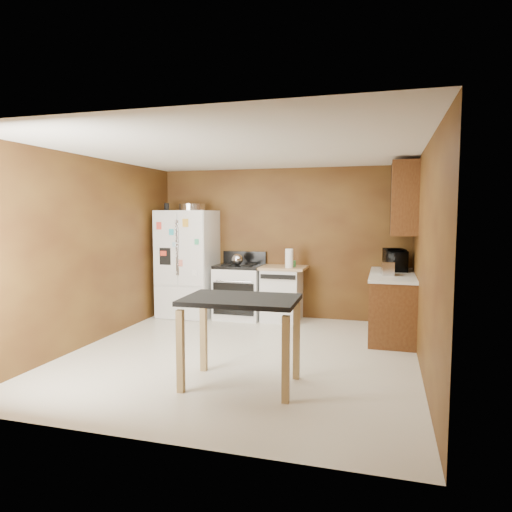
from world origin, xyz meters
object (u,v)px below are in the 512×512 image
at_px(pen_cup, 167,207).
at_px(microwave, 395,261).
at_px(green_canister, 293,264).
at_px(paper_towel, 289,258).
at_px(kettle, 237,260).
at_px(island, 241,312).
at_px(refrigerator, 188,263).
at_px(toaster, 388,268).
at_px(roasting_pan, 192,207).
at_px(gas_range, 240,291).
at_px(dishwasher, 282,293).

distance_m(pen_cup, microwave, 3.82).
bearing_deg(green_canister, paper_towel, -101.24).
bearing_deg(kettle, microwave, -0.60).
bearing_deg(pen_cup, island, -51.49).
bearing_deg(island, refrigerator, 123.32).
bearing_deg(refrigerator, green_canister, 3.11).
bearing_deg(toaster, roasting_pan, 162.54).
bearing_deg(island, toaster, 57.11).
distance_m(refrigerator, island, 3.37).
bearing_deg(gas_range, microwave, -2.55).
distance_m(kettle, refrigerator, 0.90).
relative_size(paper_towel, island, 0.26).
bearing_deg(green_canister, pen_cup, -176.18).
xyz_separation_m(paper_towel, toaster, (1.50, -0.55, -0.05)).
bearing_deg(green_canister, kettle, -172.37).
xyz_separation_m(pen_cup, dishwasher, (1.98, 0.13, -1.41)).
xyz_separation_m(pen_cup, microwave, (3.74, -0.00, -0.82)).
distance_m(roasting_pan, dishwasher, 2.10).
height_order(gas_range, dishwasher, gas_range).
xyz_separation_m(refrigerator, island, (1.85, -2.82, -0.14)).
relative_size(kettle, microwave, 0.36).
bearing_deg(paper_towel, island, -88.47).
xyz_separation_m(refrigerator, dishwasher, (1.63, 0.09, -0.45)).
bearing_deg(microwave, pen_cup, 79.63).
bearing_deg(dishwasher, pen_cup, -176.22).
distance_m(paper_towel, toaster, 1.60).
bearing_deg(microwave, paper_towel, 79.99).
xyz_separation_m(roasting_pan, green_canister, (1.73, 0.06, -0.91)).
distance_m(kettle, microwave, 2.48).
bearing_deg(refrigerator, microwave, -0.84).
height_order(kettle, refrigerator, refrigerator).
bearing_deg(pen_cup, dishwasher, 3.78).
distance_m(green_canister, dishwasher, 0.52).
relative_size(green_canister, microwave, 0.19).
xyz_separation_m(pen_cup, refrigerator, (0.35, 0.05, -0.96)).
distance_m(dishwasher, island, 2.92).
bearing_deg(microwave, green_canister, 74.32).
distance_m(kettle, island, 2.96).
bearing_deg(paper_towel, gas_range, 172.20).
bearing_deg(green_canister, island, -89.16).
relative_size(green_canister, refrigerator, 0.06).
bearing_deg(dishwasher, microwave, -4.39).
height_order(pen_cup, gas_range, pen_cup).
distance_m(pen_cup, gas_range, 1.89).
xyz_separation_m(kettle, refrigerator, (-0.90, 0.02, -0.09)).
relative_size(microwave, gas_range, 0.48).
height_order(toaster, refrigerator, refrigerator).
xyz_separation_m(roasting_pan, toaster, (3.20, -0.65, -0.86)).
relative_size(pen_cup, kettle, 0.67).
bearing_deg(pen_cup, gas_range, 4.82).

